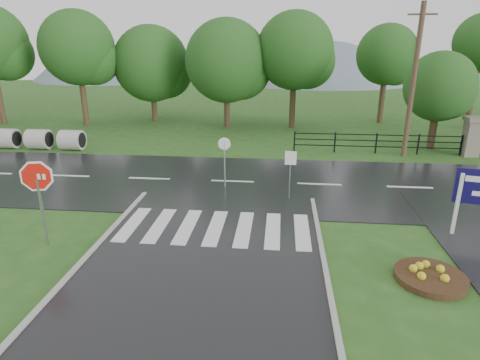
# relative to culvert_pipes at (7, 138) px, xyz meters

# --- Properties ---
(ground) EXTENTS (120.00, 120.00, 0.00)m
(ground) POSITION_rel_culvert_pipes_xyz_m (14.60, -15.00, -0.60)
(ground) COLOR #28551C
(ground) RESTS_ON ground
(main_road) EXTENTS (90.00, 8.00, 0.04)m
(main_road) POSITION_rel_culvert_pipes_xyz_m (14.60, -5.00, -0.60)
(main_road) COLOR black
(main_road) RESTS_ON ground
(crosswalk) EXTENTS (6.50, 2.80, 0.02)m
(crosswalk) POSITION_rel_culvert_pipes_xyz_m (14.60, -10.00, -0.54)
(crosswalk) COLOR silver
(crosswalk) RESTS_ON ground
(pillar_west) EXTENTS (1.00, 1.00, 2.24)m
(pillar_west) POSITION_rel_culvert_pipes_xyz_m (27.60, 1.00, 0.58)
(pillar_west) COLOR gray
(pillar_west) RESTS_ON ground
(fence_west) EXTENTS (9.58, 0.08, 1.20)m
(fence_west) POSITION_rel_culvert_pipes_xyz_m (22.35, 1.00, 0.12)
(fence_west) COLOR black
(fence_west) RESTS_ON ground
(hills) EXTENTS (102.00, 48.00, 48.00)m
(hills) POSITION_rel_culvert_pipes_xyz_m (18.09, 50.00, -16.14)
(hills) COLOR slate
(hills) RESTS_ON ground
(treeline) EXTENTS (83.20, 5.20, 10.00)m
(treeline) POSITION_rel_culvert_pipes_xyz_m (15.60, 9.00, -0.60)
(treeline) COLOR #1B4B17
(treeline) RESTS_ON ground
(culvert_pipes) EXTENTS (9.70, 1.20, 1.20)m
(culvert_pipes) POSITION_rel_culvert_pipes_xyz_m (0.00, 0.00, 0.00)
(culvert_pipes) COLOR #9E9B93
(culvert_pipes) RESTS_ON ground
(stop_sign) EXTENTS (1.28, 0.37, 2.98)m
(stop_sign) POSITION_rel_culvert_pipes_xyz_m (9.38, -11.66, 1.45)
(stop_sign) COLOR #939399
(stop_sign) RESTS_ON ground
(flower_bed) EXTENTS (1.90, 1.90, 0.38)m
(flower_bed) POSITION_rel_culvert_pipes_xyz_m (20.96, -12.57, -0.46)
(flower_bed) COLOR #332111
(flower_bed) RESTS_ON ground
(reg_sign_small) EXTENTS (0.46, 0.07, 2.08)m
(reg_sign_small) POSITION_rel_culvert_pipes_xyz_m (17.19, -6.94, 0.88)
(reg_sign_small) COLOR #939399
(reg_sign_small) RESTS_ON ground
(reg_sign_round) EXTENTS (0.54, 0.07, 2.32)m
(reg_sign_round) POSITION_rel_culvert_pipes_xyz_m (14.36, -5.85, 0.86)
(reg_sign_round) COLOR #939399
(reg_sign_round) RESTS_ON ground
(utility_pole_east) EXTENTS (1.46, 0.27, 8.19)m
(utility_pole_east) POSITION_rel_culvert_pipes_xyz_m (23.82, 0.50, 3.56)
(utility_pole_east) COLOR #473523
(utility_pole_east) RESTS_ON ground
(entrance_tree_left) EXTENTS (4.06, 4.06, 5.77)m
(entrance_tree_left) POSITION_rel_culvert_pipes_xyz_m (25.96, 2.50, 3.12)
(entrance_tree_left) COLOR #3D2B1C
(entrance_tree_left) RESTS_ON ground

